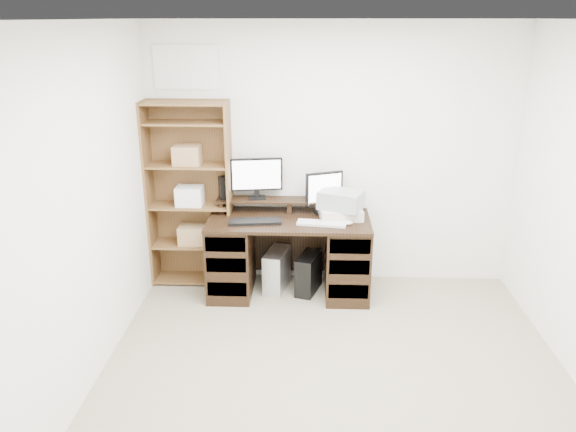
# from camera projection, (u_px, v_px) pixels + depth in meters

# --- Properties ---
(room) EXTENTS (3.54, 4.04, 2.54)m
(room) POSITION_uv_depth(u_px,v_px,m) (341.00, 233.00, 3.47)
(room) COLOR gray
(room) RESTS_ON ground
(desk) EXTENTS (1.50, 0.70, 0.75)m
(desk) POSITION_uv_depth(u_px,v_px,m) (289.00, 254.00, 5.32)
(desk) COLOR black
(desk) RESTS_ON ground
(riser_shelf) EXTENTS (1.40, 0.22, 0.12)m
(riser_shelf) POSITION_uv_depth(u_px,v_px,m) (290.00, 202.00, 5.37)
(riser_shelf) COLOR black
(riser_shelf) RESTS_ON desk
(monitor_wide) EXTENTS (0.49, 0.15, 0.39)m
(monitor_wide) POSITION_uv_depth(u_px,v_px,m) (257.00, 176.00, 5.33)
(monitor_wide) COLOR black
(monitor_wide) RESTS_ON riser_shelf
(monitor_small) EXTENTS (0.35, 0.20, 0.40)m
(monitor_small) POSITION_uv_depth(u_px,v_px,m) (324.00, 191.00, 5.28)
(monitor_small) COLOR black
(monitor_small) RESTS_ON desk
(speaker) EXTENTS (0.11, 0.11, 0.22)m
(speaker) POSITION_uv_depth(u_px,v_px,m) (224.00, 187.00, 5.36)
(speaker) COLOR black
(speaker) RESTS_ON riser_shelf
(keyboard_black) EXTENTS (0.49, 0.21, 0.03)m
(keyboard_black) POSITION_uv_depth(u_px,v_px,m) (255.00, 221.00, 5.09)
(keyboard_black) COLOR black
(keyboard_black) RESTS_ON desk
(keyboard_white) EXTENTS (0.46, 0.20, 0.02)m
(keyboard_white) POSITION_uv_depth(u_px,v_px,m) (322.00, 223.00, 5.05)
(keyboard_white) COLOR silver
(keyboard_white) RESTS_ON desk
(mouse) EXTENTS (0.11, 0.09, 0.04)m
(mouse) POSITION_uv_depth(u_px,v_px,m) (347.00, 223.00, 5.04)
(mouse) COLOR silver
(mouse) RESTS_ON desk
(printer) EXTENTS (0.42, 0.33, 0.10)m
(printer) POSITION_uv_depth(u_px,v_px,m) (341.00, 213.00, 5.20)
(printer) COLOR beige
(printer) RESTS_ON desk
(basket) EXTENTS (0.46, 0.40, 0.16)m
(basket) POSITION_uv_depth(u_px,v_px,m) (341.00, 200.00, 5.16)
(basket) COLOR #94999E
(basket) RESTS_ON printer
(tower_silver) EXTENTS (0.26, 0.43, 0.40)m
(tower_silver) POSITION_uv_depth(u_px,v_px,m) (277.00, 270.00, 5.44)
(tower_silver) COLOR silver
(tower_silver) RESTS_ON ground
(tower_black) EXTENTS (0.27, 0.41, 0.38)m
(tower_black) POSITION_uv_depth(u_px,v_px,m) (309.00, 273.00, 5.39)
(tower_black) COLOR black
(tower_black) RESTS_ON ground
(bookshelf) EXTENTS (0.80, 0.30, 1.80)m
(bookshelf) POSITION_uv_depth(u_px,v_px,m) (190.00, 193.00, 5.38)
(bookshelf) COLOR brown
(bookshelf) RESTS_ON ground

